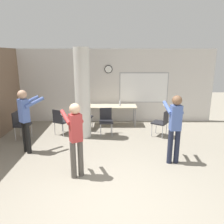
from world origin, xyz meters
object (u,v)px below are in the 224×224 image
object	(u,v)px
chair_by_left_wall	(21,123)
person_watching_back	(26,116)
folding_table	(111,107)
chair_near_pillar	(61,120)
person_playing_front	(76,135)
bottle_on_table	(120,103)
person_playing_side	(175,124)
chair_table_left	(85,116)
chair_mid_room	(162,121)
chair_table_front	(106,119)

from	to	relation	value
chair_by_left_wall	person_watching_back	distance (m)	1.25
folding_table	chair_near_pillar	size ratio (longest dim) A/B	2.17
person_playing_front	chair_by_left_wall	bearing A→B (deg)	133.47
bottle_on_table	person_playing_side	bearing A→B (deg)	-68.12
folding_table	person_playing_front	bearing A→B (deg)	-101.26
chair_table_left	folding_table	bearing A→B (deg)	33.46
person_watching_back	folding_table	bearing A→B (deg)	46.94
chair_mid_room	chair_near_pillar	bearing A→B (deg)	177.45
chair_table_front	chair_table_left	bearing A→B (deg)	152.13
bottle_on_table	person_playing_side	size ratio (longest dim) A/B	0.15
chair_by_left_wall	chair_near_pillar	distance (m)	1.23
chair_near_pillar	chair_mid_room	bearing A→B (deg)	-2.55
chair_table_left	person_watching_back	size ratio (longest dim) A/B	0.51
chair_mid_room	bottle_on_table	bearing A→B (deg)	137.72
chair_table_left	person_playing_front	xyz separation A→B (m)	(0.19, -3.02, 0.45)
chair_table_left	person_playing_side	world-z (taller)	person_playing_side
folding_table	chair_by_left_wall	size ratio (longest dim) A/B	2.17
bottle_on_table	chair_near_pillar	bearing A→B (deg)	-152.24
bottle_on_table	chair_near_pillar	size ratio (longest dim) A/B	0.29
folding_table	chair_table_front	world-z (taller)	chair_table_front
person_playing_side	person_watching_back	distance (m)	3.81
chair_mid_room	chair_near_pillar	distance (m)	3.28
folding_table	person_playing_front	size ratio (longest dim) A/B	1.16
chair_near_pillar	chair_table_left	world-z (taller)	same
chair_by_left_wall	person_watching_back	world-z (taller)	person_watching_back
chair_by_left_wall	person_watching_back	bearing A→B (deg)	-59.20
bottle_on_table	chair_table_front	size ratio (longest dim) A/B	0.29
chair_near_pillar	person_playing_side	world-z (taller)	person_playing_side
bottle_on_table	chair_by_left_wall	xyz separation A→B (m)	(-3.16, -1.38, -0.33)
chair_table_left	chair_table_front	bearing A→B (deg)	-27.87
person_playing_side	chair_table_left	bearing A→B (deg)	135.52
chair_near_pillar	chair_table_left	xyz separation A→B (m)	(0.73, 0.47, 0.00)
chair_table_left	person_playing_side	distance (m)	3.44
chair_near_pillar	person_watching_back	xyz separation A→B (m)	(-0.60, -1.32, 0.49)
folding_table	chair_by_left_wall	world-z (taller)	chair_by_left_wall
folding_table	person_watching_back	xyz separation A→B (m)	(-2.24, -2.39, 0.31)
chair_by_left_wall	person_playing_front	bearing A→B (deg)	-46.53
bottle_on_table	person_playing_side	world-z (taller)	person_playing_side
chair_table_front	folding_table	bearing A→B (deg)	80.85
chair_table_front	person_playing_side	distance (m)	2.65
person_playing_side	person_playing_front	distance (m)	2.33
chair_mid_room	chair_near_pillar	xyz separation A→B (m)	(-3.28, 0.15, 0.00)
chair_table_front	chair_by_left_wall	world-z (taller)	same
folding_table	chair_mid_room	xyz separation A→B (m)	(1.64, -1.21, -0.18)
chair_table_left	person_playing_side	size ratio (longest dim) A/B	0.52
person_playing_front	chair_near_pillar	bearing A→B (deg)	109.77
chair_near_pillar	person_watching_back	bearing A→B (deg)	-114.21
chair_mid_room	person_watching_back	size ratio (longest dim) A/B	0.51
chair_mid_room	person_playing_front	bearing A→B (deg)	-134.37
person_playing_front	person_watching_back	bearing A→B (deg)	140.88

